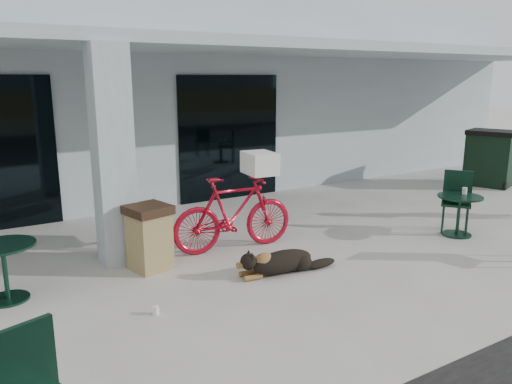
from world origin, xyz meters
TOP-DOWN VIEW (x-y plane):
  - ground at (0.00, 0.00)m, footprint 80.00×80.00m
  - building at (0.00, 8.50)m, footprint 22.00×7.00m
  - storefront_glass_right at (1.80, 4.98)m, footprint 2.40×0.06m
  - column at (-1.50, 2.30)m, footprint 0.50×0.50m
  - overhang at (0.00, 3.60)m, footprint 22.00×2.80m
  - bicycle at (0.20, 1.90)m, footprint 2.01×0.76m
  - laundry_basket at (0.65, 1.85)m, footprint 0.48×0.62m
  - dog at (0.31, 0.70)m, footprint 1.14×0.50m
  - cup_near_dog at (-1.63, 0.43)m, footprint 0.10×0.10m
  - cafe_table_near at (-3.04, 1.72)m, footprint 0.85×0.85m
  - cafe_table_far at (3.83, 0.54)m, footprint 0.93×0.93m
  - cafe_chair_far_b at (3.96, 0.70)m, footprint 0.71×0.70m
  - cup_on_table at (4.01, 0.59)m, footprint 0.10×0.10m
  - trash_receptacle at (-1.20, 1.80)m, footprint 0.66×0.66m
  - wheeled_bin at (7.98, 2.80)m, footprint 1.16×1.30m

SIDE VIEW (x-z plane):
  - ground at x=0.00m, z-range 0.00..0.00m
  - cup_near_dog at x=-1.63m, z-range 0.00..0.10m
  - dog at x=0.31m, z-range 0.00..0.37m
  - cafe_table_far at x=3.83m, z-range 0.00..0.70m
  - cafe_table_near at x=-3.04m, z-range 0.00..0.72m
  - trash_receptacle at x=-1.20m, z-range 0.00..0.93m
  - cafe_chair_far_b at x=3.96m, z-range 0.00..1.06m
  - bicycle at x=0.20m, z-range 0.00..1.18m
  - wheeled_bin at x=7.98m, z-range 0.00..1.38m
  - cup_on_table at x=4.01m, z-range 0.70..0.81m
  - storefront_glass_right at x=1.80m, z-range 0.00..2.70m
  - laundry_basket at x=0.65m, z-range 1.18..1.52m
  - column at x=-1.50m, z-range 0.00..3.12m
  - building at x=0.00m, z-range 0.00..4.50m
  - overhang at x=0.00m, z-range 3.12..3.30m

